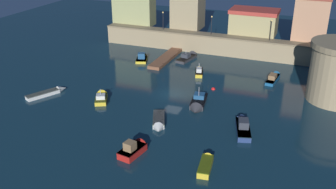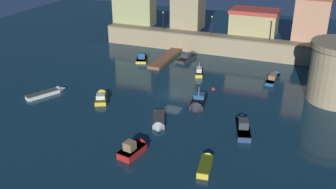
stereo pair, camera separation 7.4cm
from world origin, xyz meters
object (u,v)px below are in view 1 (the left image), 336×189
at_px(moored_boat_1, 274,77).
at_px(moored_boat_10, 243,125).
at_px(moored_boat_7, 135,148).
at_px(moored_boat_8, 206,163).
at_px(quay_lamp_1, 212,22).
at_px(moored_boat_6, 101,97).
at_px(moored_boat_0, 198,104).
at_px(moored_boat_3, 49,92).
at_px(quay_lamp_2, 271,27).
at_px(moored_boat_4, 189,56).
at_px(quay_lamp_0, 163,18).
at_px(moored_boat_2, 159,122).
at_px(mooring_buoy_0, 213,89).
at_px(moored_boat_5, 142,58).
at_px(moored_boat_9, 199,71).

relative_size(moored_boat_1, moored_boat_10, 0.97).
distance_m(moored_boat_7, moored_boat_8, 8.13).
distance_m(quay_lamp_1, moored_boat_7, 38.06).
relative_size(quay_lamp_1, moored_boat_6, 0.78).
bearing_deg(moored_boat_1, moored_boat_8, 179.33).
relative_size(moored_boat_0, moored_boat_3, 0.99).
relative_size(quay_lamp_2, moored_boat_4, 0.58).
bearing_deg(moored_boat_0, moored_boat_10, 51.73).
relative_size(moored_boat_3, moored_boat_8, 1.32).
xyz_separation_m(quay_lamp_1, moored_boat_3, (-16.70, -28.09, -5.70)).
bearing_deg(moored_boat_3, quay_lamp_0, 13.29).
relative_size(moored_boat_4, moored_boat_8, 1.41).
xyz_separation_m(quay_lamp_2, moored_boat_3, (-27.74, -28.09, -5.84)).
height_order(moored_boat_2, mooring_buoy_0, moored_boat_2).
relative_size(quay_lamp_2, moored_boat_5, 0.84).
bearing_deg(moored_boat_6, moored_boat_7, -162.06).
relative_size(moored_boat_7, moored_boat_9, 0.99).
height_order(moored_boat_7, moored_boat_10, moored_boat_7).
bearing_deg(moored_boat_2, moored_boat_1, 129.57).
xyz_separation_m(moored_boat_4, moored_boat_7, (4.83, -32.82, 0.18)).
bearing_deg(quay_lamp_1, moored_boat_4, -119.26).
distance_m(moored_boat_0, moored_boat_1, 16.61).
bearing_deg(moored_boat_8, moored_boat_9, 11.73).
distance_m(moored_boat_1, moored_boat_9, 12.30).
bearing_deg(mooring_buoy_0, moored_boat_8, -76.49).
distance_m(moored_boat_3, moored_boat_9, 24.42).
xyz_separation_m(quay_lamp_0, quay_lamp_2, (20.98, 0.00, 0.13)).
xyz_separation_m(moored_boat_4, mooring_buoy_0, (8.14, -12.49, -0.38)).
xyz_separation_m(moored_boat_1, moored_boat_10, (-1.38, -18.28, 0.14)).
distance_m(moored_boat_1, moored_boat_3, 35.42).
distance_m(moored_boat_0, moored_boat_4, 20.59).
relative_size(moored_boat_9, mooring_buoy_0, 7.17).
bearing_deg(moored_boat_8, quay_lamp_2, -8.60).
distance_m(quay_lamp_1, moored_boat_4, 7.87).
height_order(quay_lamp_0, moored_boat_6, quay_lamp_0).
xyz_separation_m(quay_lamp_0, quay_lamp_1, (9.94, 0.00, -0.01)).
bearing_deg(moored_boat_2, moored_boat_6, -132.71).
bearing_deg(moored_boat_6, quay_lamp_0, -23.75).
bearing_deg(moored_boat_9, mooring_buoy_0, -160.70).
bearing_deg(quay_lamp_0, moored_boat_4, -33.41).
distance_m(quay_lamp_0, moored_boat_3, 29.45).
bearing_deg(quay_lamp_2, mooring_buoy_0, -107.91).
xyz_separation_m(quay_lamp_2, moored_boat_0, (-6.00, -23.87, -5.71)).
height_order(moored_boat_6, moored_boat_9, moored_boat_6).
height_order(quay_lamp_1, moored_boat_2, quay_lamp_1).
xyz_separation_m(quay_lamp_2, moored_boat_7, (-8.90, -37.60, -5.60)).
xyz_separation_m(moored_boat_0, moored_boat_4, (-7.73, 19.09, -0.06)).
xyz_separation_m(moored_boat_4, moored_boat_10, (14.80, -23.06, 0.15)).
distance_m(moored_boat_2, moored_boat_6, 11.38).
height_order(moored_boat_1, moored_boat_6, moored_boat_6).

